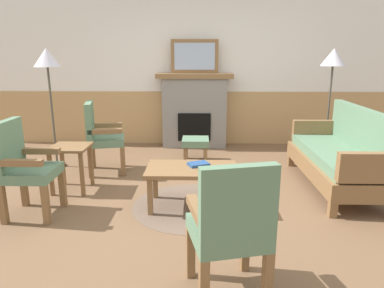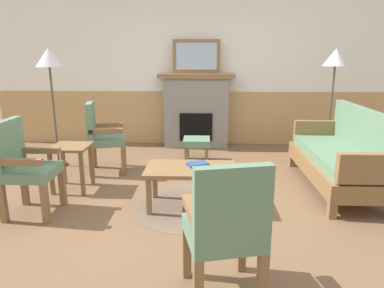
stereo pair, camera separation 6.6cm
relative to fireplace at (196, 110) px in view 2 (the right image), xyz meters
name	(u,v)px [view 2 (the right image)]	position (x,y,z in m)	size (l,w,h in m)	color
ground_plane	(191,198)	(0.00, -2.35, -0.65)	(14.00, 14.00, 0.00)	brown
wall_back	(197,71)	(0.00, 0.25, 0.66)	(7.20, 0.14, 2.70)	white
fireplace	(196,110)	(0.00, 0.00, 0.00)	(1.30, 0.44, 1.28)	gray
framed_picture	(196,56)	(0.00, 0.00, 0.91)	(0.80, 0.04, 0.56)	brown
couch	(340,157)	(1.79, -1.95, -0.26)	(0.70, 1.80, 0.98)	brown
coffee_table	(191,172)	(0.01, -2.57, -0.27)	(0.96, 0.56, 0.44)	brown
round_rug	(191,206)	(0.01, -2.57, -0.65)	(1.30, 1.30, 0.01)	brown
book_on_table	(198,164)	(0.08, -2.49, -0.20)	(0.21, 0.15, 0.03)	navy
footstool	(197,143)	(0.03, -0.93, -0.37)	(0.40, 0.40, 0.36)	brown
armchair_near_fireplace	(102,134)	(-1.26, -1.45, -0.11)	(0.57, 0.57, 0.98)	brown
armchair_by_window_left	(23,163)	(-1.66, -2.80, -0.11)	(0.48, 0.48, 0.98)	brown
armchair_front_left	(226,225)	(0.30, -4.03, -0.11)	(0.58, 0.58, 0.98)	brown
side_table	(71,155)	(-1.44, -2.12, -0.22)	(0.44, 0.44, 0.55)	brown
floor_lamp_by_couch	(335,65)	(2.04, -0.77, 0.80)	(0.36, 0.36, 1.68)	#332D28
floor_lamp_by_chairs	(49,65)	(-2.00, -1.21, 0.80)	(0.36, 0.36, 1.68)	#332D28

